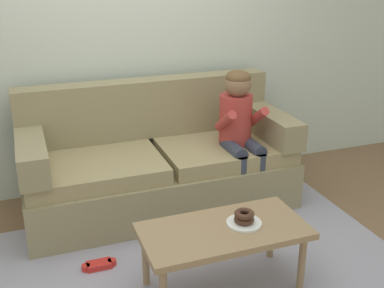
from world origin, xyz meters
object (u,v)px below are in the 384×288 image
person_child (240,126)px  coffee_table (224,235)px  couch (158,164)px  toy_controller (99,266)px  donut (244,219)px

person_child → coffee_table: bearing=-119.8°
coffee_table → person_child: size_ratio=0.89×
couch → person_child: person_child is taller
person_child → toy_controller: (-1.24, -0.53, -0.65)m
couch → toy_controller: couch is taller
coffee_table → donut: 0.15m
coffee_table → toy_controller: bearing=146.1°
coffee_table → donut: donut is taller
person_child → couch: bearing=161.0°
coffee_table → donut: size_ratio=8.18×
couch → donut: couch is taller
couch → toy_controller: size_ratio=9.29×
toy_controller → couch: bearing=21.4°
couch → person_child: bearing=-19.0°
coffee_table → person_child: (0.56, 0.98, 0.30)m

